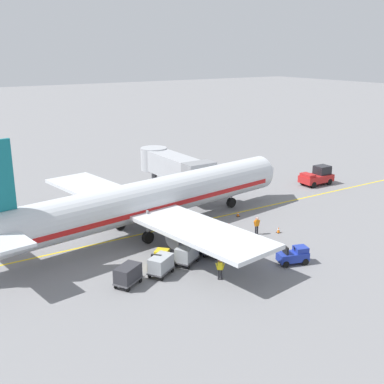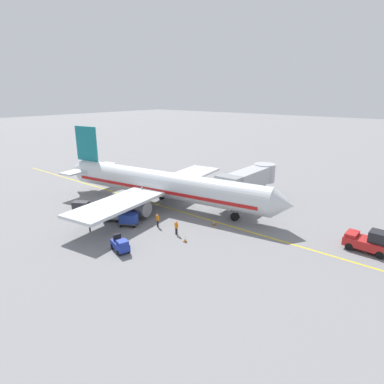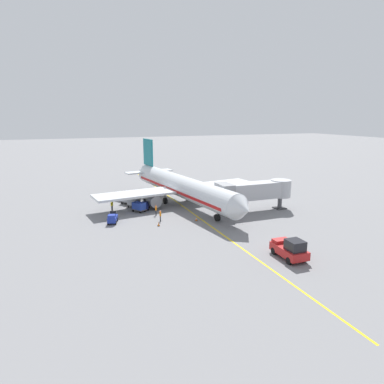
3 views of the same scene
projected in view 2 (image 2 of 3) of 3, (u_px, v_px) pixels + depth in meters
ground_plane at (165, 207)px, 46.63m from camera, size 400.00×400.00×0.00m
gate_lead_in_line at (165, 207)px, 46.63m from camera, size 0.24×80.00×0.01m
parked_airliner at (162, 184)px, 46.34m from camera, size 30.44×37.30×10.63m
jet_bridge at (249, 179)px, 48.16m from camera, size 13.10×3.50×4.98m
pushback_tractor at (369, 242)px, 33.32m from camera, size 2.30×4.45×2.40m
baggage_tug_lead at (131, 215)px, 41.52m from camera, size 2.01×2.76×1.62m
baggage_tug_trailing at (120, 245)px, 33.46m from camera, size 1.90×2.74×1.62m
baggage_tug_spare at (103, 211)px, 43.10m from camera, size 2.57×2.65×1.62m
baggage_cart_front at (129, 219)px, 39.73m from camera, size 2.24×2.84×1.58m
baggage_cart_second_in_train at (112, 214)px, 41.37m from camera, size 2.24×2.84×1.58m
baggage_cart_third_in_train at (95, 210)px, 42.58m from camera, size 2.24×2.84×1.58m
baggage_cart_tail_end at (81, 206)px, 44.20m from camera, size 2.24×2.84×1.58m
ground_crew_wing_walker at (176, 227)px, 37.34m from camera, size 0.30×0.73×1.69m
ground_crew_loader at (158, 220)px, 39.48m from camera, size 0.34×0.72×1.69m
ground_crew_marshaller at (89, 224)px, 38.20m from camera, size 0.54×0.61×1.69m
safety_cone_nose_left at (214, 223)px, 40.24m from camera, size 0.36×0.36×0.59m
safety_cone_nose_right at (185, 239)px, 35.68m from camera, size 0.36×0.36×0.59m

